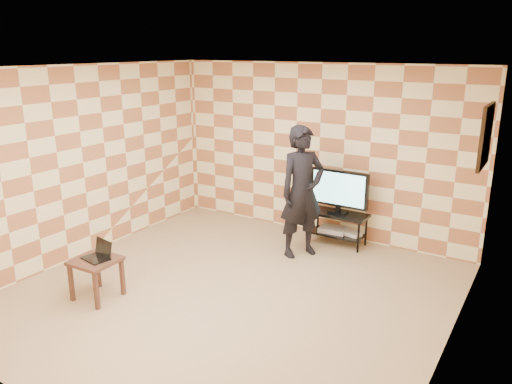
% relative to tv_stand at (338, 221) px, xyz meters
% --- Properties ---
extents(floor, '(5.00, 5.00, 0.00)m').
position_rel_tv_stand_xyz_m(floor, '(-0.48, -2.19, -0.36)').
color(floor, tan).
rests_on(floor, ground).
extents(wall_back, '(5.00, 0.02, 2.70)m').
position_rel_tv_stand_xyz_m(wall_back, '(-0.48, 0.31, 0.99)').
color(wall_back, '#FDF0BC').
rests_on(wall_back, ground).
extents(wall_front, '(5.00, 0.02, 2.70)m').
position_rel_tv_stand_xyz_m(wall_front, '(-0.48, -4.69, 0.99)').
color(wall_front, '#FDF0BC').
rests_on(wall_front, ground).
extents(wall_left, '(0.02, 5.00, 2.70)m').
position_rel_tv_stand_xyz_m(wall_left, '(-2.98, -2.19, 0.99)').
color(wall_left, '#FDF0BC').
rests_on(wall_left, ground).
extents(wall_right, '(0.02, 5.00, 2.70)m').
position_rel_tv_stand_xyz_m(wall_right, '(2.02, -2.19, 0.99)').
color(wall_right, '#FDF0BC').
rests_on(wall_right, ground).
extents(ceiling, '(5.00, 5.00, 0.02)m').
position_rel_tv_stand_xyz_m(ceiling, '(-0.48, -2.19, 2.34)').
color(ceiling, white).
rests_on(ceiling, wall_back).
extents(wall_art, '(0.04, 0.72, 0.72)m').
position_rel_tv_stand_xyz_m(wall_art, '(1.99, -0.64, 1.59)').
color(wall_art, black).
rests_on(wall_art, wall_right).
extents(tv_stand, '(0.91, 0.41, 0.50)m').
position_rel_tv_stand_xyz_m(tv_stand, '(0.00, 0.00, 0.00)').
color(tv_stand, black).
rests_on(tv_stand, floor).
extents(tv, '(0.92, 0.18, 0.66)m').
position_rel_tv_stand_xyz_m(tv, '(0.00, -0.00, 0.50)').
color(tv, black).
rests_on(tv, tv_stand).
extents(dvd_player, '(0.43, 0.32, 0.07)m').
position_rel_tv_stand_xyz_m(dvd_player, '(-0.08, 0.03, -0.16)').
color(dvd_player, silver).
rests_on(dvd_player, tv_stand).
extents(game_console, '(0.28, 0.23, 0.05)m').
position_rel_tv_stand_xyz_m(game_console, '(0.24, 0.02, -0.16)').
color(game_console, silver).
rests_on(game_console, tv_stand).
extents(side_table, '(0.51, 0.51, 0.50)m').
position_rel_tv_stand_xyz_m(side_table, '(-1.78, -3.12, 0.05)').
color(side_table, '#3E221A').
rests_on(side_table, floor).
extents(laptop, '(0.36, 0.31, 0.21)m').
position_rel_tv_stand_xyz_m(laptop, '(-1.77, -3.07, 0.18)').
color(laptop, black).
rests_on(laptop, side_table).
extents(person, '(0.75, 0.83, 1.89)m').
position_rel_tv_stand_xyz_m(person, '(-0.30, -0.65, 0.58)').
color(person, black).
rests_on(person, floor).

